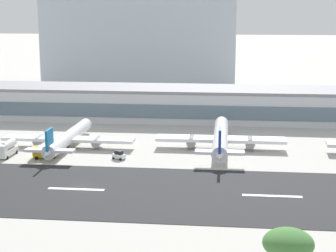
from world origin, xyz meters
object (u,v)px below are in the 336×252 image
at_px(service_fuel_truck_0, 7,149).
at_px(service_box_truck_2, 44,151).
at_px(airliner_navy_tail_gate_2, 221,139).
at_px(service_baggage_tug_1, 119,155).
at_px(palm_tree_1, 288,245).
at_px(terminal_building, 163,103).
at_px(airliner_blue_tail_gate_1, 67,139).
at_px(distant_hotel_block, 141,42).

height_order(service_fuel_truck_0, service_box_truck_2, service_fuel_truck_0).
height_order(airliner_navy_tail_gate_2, service_baggage_tug_1, airliner_navy_tail_gate_2).
height_order(airliner_navy_tail_gate_2, palm_tree_1, palm_tree_1).
xyz_separation_m(service_box_truck_2, palm_tree_1, (52.80, -75.57, 9.99)).
bearing_deg(terminal_building, airliner_blue_tail_gate_1, -115.23).
bearing_deg(palm_tree_1, service_baggage_tug_1, 113.92).
height_order(terminal_building, service_box_truck_2, terminal_building).
distance_m(airliner_navy_tail_gate_2, service_fuel_truck_0, 55.61).
bearing_deg(airliner_navy_tail_gate_2, distant_hotel_block, 17.46).
distance_m(airliner_blue_tail_gate_1, palm_tree_1, 100.02).
distance_m(service_fuel_truck_0, palm_tree_1, 99.11).
height_order(service_fuel_truck_0, service_baggage_tug_1, service_fuel_truck_0).
xyz_separation_m(airliner_blue_tail_gate_1, airliner_navy_tail_gate_2, (41.09, 3.00, 0.30)).
height_order(distant_hotel_block, palm_tree_1, distant_hotel_block).
bearing_deg(airliner_blue_tail_gate_1, service_fuel_truck_0, 128.90).
relative_size(terminal_building, service_box_truck_2, 33.19).
bearing_deg(palm_tree_1, service_fuel_truck_0, 129.56).
distance_m(airliner_blue_tail_gate_1, service_fuel_truck_0, 16.47).
height_order(distant_hotel_block, service_fuel_truck_0, distant_hotel_block).
bearing_deg(terminal_building, palm_tree_1, -77.41).
relative_size(terminal_building, service_baggage_tug_1, 59.93).
bearing_deg(palm_tree_1, airliner_blue_tail_gate_1, 120.05).
xyz_separation_m(terminal_building, airliner_blue_tail_gate_1, (-20.79, -44.12, -2.78)).
relative_size(terminal_building, distant_hotel_block, 2.30).
distance_m(terminal_building, distant_hotel_block, 94.57).
xyz_separation_m(service_baggage_tug_1, service_box_truck_2, (-18.87, -0.93, 0.74)).
bearing_deg(airliner_navy_tail_gate_2, service_fuel_truck_0, 103.49).
bearing_deg(service_box_truck_2, distant_hotel_block, -113.99).
bearing_deg(airliner_navy_tail_gate_2, airliner_blue_tail_gate_1, 93.96).
bearing_deg(airliner_blue_tail_gate_1, terminal_building, -24.53).
bearing_deg(palm_tree_1, airliner_navy_tail_gate_2, 95.63).
bearing_deg(terminal_building, service_fuel_truck_0, -121.84).
bearing_deg(service_fuel_truck_0, service_baggage_tug_1, 92.61).
bearing_deg(airliner_blue_tail_gate_1, airliner_navy_tail_gate_2, -85.13).
height_order(distant_hotel_block, service_baggage_tug_1, distant_hotel_block).
relative_size(distant_hotel_block, service_box_truck_2, 14.41).
distance_m(terminal_building, service_box_truck_2, 59.78).
relative_size(distant_hotel_block, palm_tree_1, 6.86).
xyz_separation_m(terminal_building, service_baggage_tug_1, (-4.83, -53.84, -4.40)).
bearing_deg(distant_hotel_block, airliner_navy_tail_gate_2, -72.33).
distance_m(terminal_building, airliner_blue_tail_gate_1, 48.85).
height_order(airliner_blue_tail_gate_1, service_fuel_truck_0, airliner_blue_tail_gate_1).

